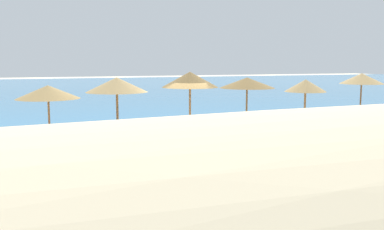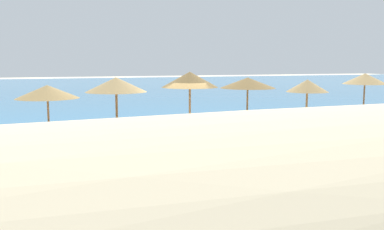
{
  "view_description": "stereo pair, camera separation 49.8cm",
  "coord_description": "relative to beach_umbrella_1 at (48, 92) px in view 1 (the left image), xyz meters",
  "views": [
    {
      "loc": [
        -5.57,
        -15.59,
        3.41
      ],
      "look_at": [
        0.92,
        1.71,
        1.02
      ],
      "focal_mm": 38.93,
      "sensor_mm": 36.0,
      "label": 1
    },
    {
      "loc": [
        -5.1,
        -15.76,
        3.41
      ],
      "look_at": [
        0.92,
        1.71,
        1.02
      ],
      "focal_mm": 38.93,
      "sensor_mm": 36.0,
      "label": 2
    }
  ],
  "objects": [
    {
      "name": "ground_plane",
      "position": [
        5.16,
        -0.96,
        -2.26
      ],
      "size": [
        160.0,
        160.0,
        0.0
      ],
      "primitive_type": "plane",
      "color": "beige"
    },
    {
      "name": "sea_water",
      "position": [
        5.16,
        38.81,
        -2.26
      ],
      "size": [
        160.0,
        65.05,
        0.01
      ],
      "primitive_type": "cube",
      "color": "teal",
      "rests_on": "ground_plane"
    },
    {
      "name": "beach_umbrella_1",
      "position": [
        0.0,
        0.0,
        0.0
      ],
      "size": [
        2.38,
        2.38,
        2.52
      ],
      "color": "brown",
      "rests_on": "ground_plane"
    },
    {
      "name": "beach_umbrella_2",
      "position": [
        2.67,
        0.36,
        0.2
      ],
      "size": [
        2.52,
        2.52,
        2.77
      ],
      "color": "brown",
      "rests_on": "ground_plane"
    },
    {
      "name": "beach_umbrella_3",
      "position": [
        5.92,
        0.57,
        0.36
      ],
      "size": [
        2.5,
        2.5,
        2.96
      ],
      "color": "brown",
      "rests_on": "ground_plane"
    },
    {
      "name": "beach_umbrella_4",
      "position": [
        8.73,
        0.56,
        0.17
      ],
      "size": [
        2.56,
        2.56,
        2.68
      ],
      "color": "brown",
      "rests_on": "ground_plane"
    },
    {
      "name": "beach_umbrella_5",
      "position": [
        11.84,
        0.41,
        -0.02
      ],
      "size": [
        2.02,
        2.02,
        2.55
      ],
      "color": "brown",
      "rests_on": "ground_plane"
    },
    {
      "name": "beach_umbrella_6",
      "position": [
        15.07,
        0.21,
        0.28
      ],
      "size": [
        2.17,
        2.17,
        2.82
      ],
      "color": "brown",
      "rests_on": "ground_plane"
    },
    {
      "name": "lounge_chair_0",
      "position": [
        2.61,
        -0.57,
        -1.84
      ],
      "size": [
        1.51,
        1.28,
        1.06
      ],
      "rotation": [
        0.0,
        0.0,
        2.16
      ],
      "color": "white",
      "rests_on": "ground_plane"
    },
    {
      "name": "lounge_chair_2",
      "position": [
        0.59,
        -1.09,
        -1.82
      ],
      "size": [
        1.68,
        0.75,
        1.0
      ],
      "rotation": [
        0.0,
        0.0,
        1.66
      ],
      "color": "red",
      "rests_on": "ground_plane"
    }
  ]
}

